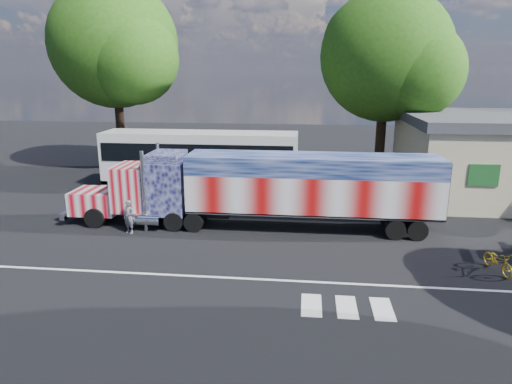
# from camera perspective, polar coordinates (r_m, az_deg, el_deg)

# --- Properties ---
(ground) EXTENTS (100.00, 100.00, 0.00)m
(ground) POSITION_cam_1_polar(r_m,az_deg,el_deg) (20.83, -0.92, -7.18)
(ground) COLOR black
(lane_markings) EXTENTS (30.00, 2.67, 0.01)m
(lane_markings) POSITION_cam_1_polar(r_m,az_deg,el_deg) (17.27, 3.22, -12.09)
(lane_markings) COLOR silver
(lane_markings) RESTS_ON ground
(semi_truck) EXTENTS (19.21, 3.03, 4.10)m
(semi_truck) POSITION_cam_1_polar(r_m,az_deg,el_deg) (23.08, 1.12, 0.55)
(semi_truck) COLOR black
(semi_truck) RESTS_ON ground
(coach_bus) EXTENTS (13.20, 3.07, 3.84)m
(coach_bus) POSITION_cam_1_polar(r_m,az_deg,el_deg) (31.40, -6.97, 4.09)
(coach_bus) COLOR white
(coach_bus) RESTS_ON ground
(woman) EXTENTS (0.72, 0.62, 1.68)m
(woman) POSITION_cam_1_polar(r_m,az_deg,el_deg) (23.45, -15.62, -3.01)
(woman) COLOR slate
(woman) RESTS_ON ground
(bicycle) EXTENTS (1.04, 1.88, 0.93)m
(bicycle) POSITION_cam_1_polar(r_m,az_deg,el_deg) (20.86, 28.01, -7.63)
(bicycle) COLOR gold
(bicycle) RESTS_ON ground
(tree_nw_a) EXTENTS (10.44, 9.94, 14.83)m
(tree_nw_a) POSITION_cam_1_polar(r_m,az_deg,el_deg) (39.09, -17.11, 17.19)
(tree_nw_a) COLOR black
(tree_nw_a) RESTS_ON ground
(tree_ne_a) EXTENTS (9.68, 9.22, 13.46)m
(tree_ne_a) POSITION_cam_1_polar(r_m,az_deg,el_deg) (34.63, 16.24, 15.95)
(tree_ne_a) COLOR black
(tree_ne_a) RESTS_ON ground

